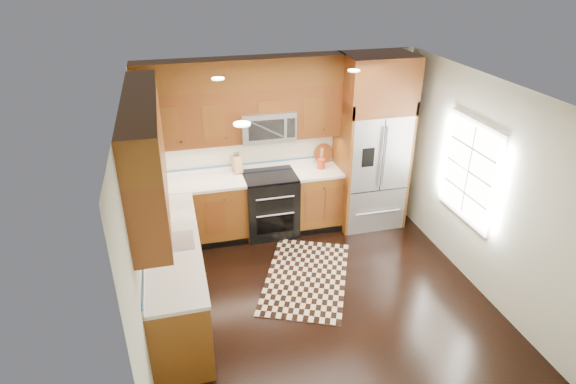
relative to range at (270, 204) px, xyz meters
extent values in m
plane|color=black|center=(0.25, -1.67, -0.47)|extent=(4.00, 4.00, 0.00)
cube|color=beige|center=(0.25, 0.33, 0.83)|extent=(4.00, 0.02, 2.60)
cube|color=beige|center=(-1.75, -1.67, 0.83)|extent=(0.02, 4.00, 2.60)
cube|color=beige|center=(2.25, -1.67, 0.83)|extent=(0.02, 4.00, 2.60)
cube|color=white|center=(2.23, -1.47, 0.93)|extent=(0.04, 1.10, 1.30)
cube|color=white|center=(2.22, -1.47, 0.93)|extent=(0.02, 0.95, 1.15)
cube|color=brown|center=(-1.06, 0.03, -0.02)|extent=(1.37, 0.60, 0.90)
cube|color=brown|center=(0.74, 0.03, -0.02)|extent=(0.72, 0.60, 0.90)
cube|color=brown|center=(-1.45, -1.47, -0.02)|extent=(0.60, 2.40, 0.90)
cube|color=silver|center=(-0.32, 0.03, 0.45)|extent=(2.85, 0.62, 0.04)
cube|color=silver|center=(-1.45, -1.47, 0.45)|extent=(0.62, 2.40, 0.04)
cube|color=brown|center=(-0.32, 0.17, 1.36)|extent=(2.85, 0.33, 0.75)
cube|color=brown|center=(-1.58, -1.47, 1.36)|extent=(0.33, 2.40, 0.75)
cube|color=brown|center=(-0.32, 0.17, 1.93)|extent=(2.85, 0.33, 0.40)
cube|color=brown|center=(-1.58, -1.47, 1.93)|extent=(0.33, 2.40, 0.40)
cube|color=black|center=(0.00, 0.00, -0.01)|extent=(0.76, 0.64, 0.92)
cube|color=black|center=(0.00, 0.00, 0.47)|extent=(0.76, 0.60, 0.02)
cube|color=black|center=(0.00, -0.31, 0.15)|extent=(0.55, 0.01, 0.18)
cube|color=black|center=(0.00, -0.31, -0.17)|extent=(0.55, 0.01, 0.28)
cylinder|color=#B2B2B7|center=(0.00, -0.34, 0.27)|extent=(0.55, 0.02, 0.02)
cylinder|color=#B2B2B7|center=(0.00, -0.34, 0.00)|extent=(0.55, 0.02, 0.02)
cube|color=#B2B2B7|center=(0.00, 0.13, 1.19)|extent=(0.76, 0.40, 0.42)
cube|color=black|center=(-0.05, -0.06, 1.19)|extent=(0.50, 0.01, 0.28)
cube|color=#B2B2B7|center=(1.55, -0.04, 0.43)|extent=(0.90, 0.74, 1.80)
cube|color=black|center=(1.55, -0.41, 0.78)|extent=(0.01, 0.01, 1.08)
cube|color=black|center=(1.33, -0.41, 0.78)|extent=(0.18, 0.01, 0.28)
cube|color=brown|center=(1.08, -0.04, 0.53)|extent=(0.04, 0.74, 2.00)
cube|color=brown|center=(2.02, -0.04, 0.53)|extent=(0.04, 0.74, 2.00)
cube|color=brown|center=(1.55, -0.04, 1.73)|extent=(0.98, 0.74, 0.80)
cube|color=#B2B2B7|center=(-1.45, -1.47, 0.48)|extent=(0.50, 0.42, 0.02)
cylinder|color=#B2B2B7|center=(-1.65, -1.25, 0.61)|extent=(0.02, 0.02, 0.28)
torus|color=#B2B2B7|center=(-1.65, -1.33, 0.75)|extent=(0.18, 0.02, 0.18)
cube|color=black|center=(0.20, -1.26, -0.46)|extent=(1.62, 1.98, 0.01)
cube|color=#AD7D54|center=(-0.44, 0.24, 0.59)|extent=(0.15, 0.18, 0.25)
cylinder|color=#AE3915|center=(0.80, 0.06, 0.55)|extent=(0.12, 0.12, 0.15)
cylinder|color=brown|center=(0.90, 0.27, 0.48)|extent=(0.33, 0.33, 0.02)
camera|label=1|loc=(-1.32, -6.19, 3.39)|focal=30.00mm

